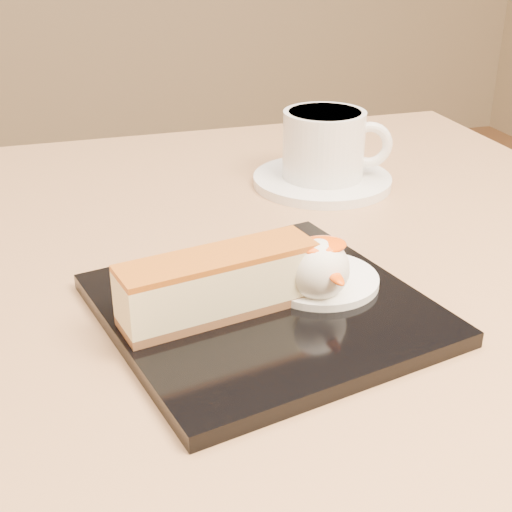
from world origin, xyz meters
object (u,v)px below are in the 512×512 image
object	(u,v)px
table	(253,405)
ice_cream_scoop	(318,269)
cheesecake	(219,284)
dessert_plate	(264,309)
coffee_cup	(326,143)
saucer	(322,180)

from	to	relation	value
table	ice_cream_scoop	xyz separation A→B (m)	(0.02, -0.10, 0.19)
cheesecake	dessert_plate	bearing A→B (deg)	-3.03
ice_cream_scoop	coffee_cup	distance (m)	0.27
dessert_plate	cheesecake	bearing A→B (deg)	-171.87
cheesecake	coffee_cup	distance (m)	0.31
table	saucer	size ratio (longest dim) A/B	5.33
cheesecake	ice_cream_scoop	world-z (taller)	same
table	cheesecake	xyz separation A→B (m)	(-0.05, -0.10, 0.19)
table	saucer	bearing A→B (deg)	50.85
saucer	coffee_cup	xyz separation A→B (m)	(0.00, -0.00, 0.04)
table	dessert_plate	world-z (taller)	dessert_plate
saucer	coffee_cup	world-z (taller)	coffee_cup
saucer	table	bearing A→B (deg)	-129.15
dessert_plate	cheesecake	xyz separation A→B (m)	(-0.03, -0.01, 0.03)
saucer	ice_cream_scoop	bearing A→B (deg)	-112.53
table	cheesecake	world-z (taller)	cheesecake
cheesecake	coffee_cup	bearing A→B (deg)	42.99
saucer	coffee_cup	size ratio (longest dim) A/B	1.31
dessert_plate	coffee_cup	bearing A→B (deg)	59.23
table	ice_cream_scoop	world-z (taller)	ice_cream_scoop
dessert_plate	cheesecake	distance (m)	0.05
dessert_plate	ice_cream_scoop	xyz separation A→B (m)	(0.04, -0.01, 0.03)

